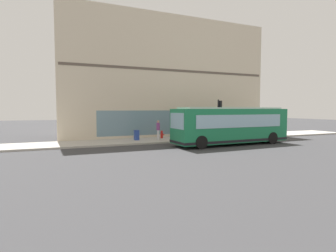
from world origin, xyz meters
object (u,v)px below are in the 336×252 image
pedestrian_near_building_entrance (158,128)px  pedestrian_near_hydrant (208,127)px  pedestrian_by_light_pole (175,129)px  city_bus_nearside (231,126)px  newspaper_vending_box (137,135)px  fire_hydrant (162,134)px  traffic_light_near_corner (219,111)px

pedestrian_near_building_entrance → pedestrian_near_hydrant: bearing=-81.8°
pedestrian_by_light_pole → pedestrian_near_hydrant: bearing=-71.9°
city_bus_nearside → newspaper_vending_box: bearing=54.2°
pedestrian_near_hydrant → newspaper_vending_box: 7.93m
fire_hydrant → newspaper_vending_box: bearing=101.2°
pedestrian_by_light_pole → pedestrian_near_building_entrance: (0.61, 1.44, 0.09)m
traffic_light_near_corner → pedestrian_near_hydrant: bearing=-2.7°
city_bus_nearside → fire_hydrant: city_bus_nearside is taller
pedestrian_by_light_pole → newspaper_vending_box: size_ratio=1.79×
pedestrian_by_light_pole → city_bus_nearside: bearing=-140.7°
pedestrian_near_building_entrance → newspaper_vending_box: size_ratio=1.95×
city_bus_nearside → pedestrian_near_building_entrance: bearing=45.7°
traffic_light_near_corner → pedestrian_by_light_pole: 4.70m
city_bus_nearside → pedestrian_near_hydrant: size_ratio=6.04×
newspaper_vending_box → city_bus_nearside: bearing=-125.8°
newspaper_vending_box → traffic_light_near_corner: bearing=-100.8°
traffic_light_near_corner → pedestrian_near_building_entrance: size_ratio=2.11×
traffic_light_near_corner → city_bus_nearside: bearing=161.8°
traffic_light_near_corner → pedestrian_by_light_pole: traffic_light_near_corner is taller
pedestrian_near_hydrant → newspaper_vending_box: bearing=94.4°
pedestrian_by_light_pole → pedestrian_near_building_entrance: pedestrian_near_building_entrance is taller
city_bus_nearside → fire_hydrant: 6.79m
traffic_light_near_corner → pedestrian_near_building_entrance: 6.13m
fire_hydrant → newspaper_vending_box: (-0.52, 2.65, 0.09)m
pedestrian_by_light_pole → pedestrian_near_building_entrance: 1.57m
traffic_light_near_corner → fire_hydrant: size_ratio=4.98×
fire_hydrant → pedestrian_near_building_entrance: size_ratio=0.42×
city_bus_nearside → pedestrian_near_hydrant: bearing=-12.4°
traffic_light_near_corner → fire_hydrant: traffic_light_near_corner is taller
pedestrian_near_building_entrance → city_bus_nearside: bearing=-134.3°
city_bus_nearside → newspaper_vending_box: (4.83, 6.69, -0.95)m
newspaper_vending_box → pedestrian_near_hydrant: bearing=-85.6°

